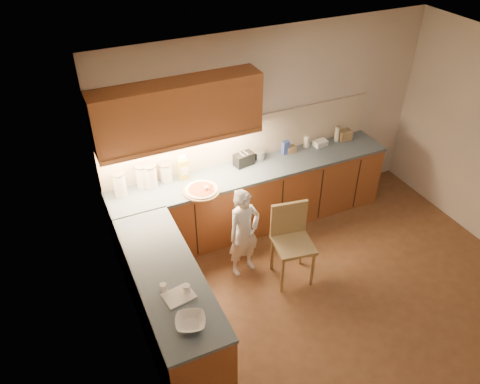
# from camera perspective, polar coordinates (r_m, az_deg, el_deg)

# --- Properties ---
(room) EXTENTS (4.54, 4.50, 2.62)m
(room) POSITION_cam_1_polar(r_m,az_deg,el_deg) (4.60, 15.49, 1.36)
(room) COLOR brown
(room) RESTS_ON ground
(l_counter) EXTENTS (3.77, 2.62, 0.92)m
(l_counter) POSITION_cam_1_polar(r_m,az_deg,el_deg) (5.77, -1.31, -4.41)
(l_counter) COLOR #95532B
(l_counter) RESTS_ON ground
(backsplash) EXTENTS (3.75, 0.02, 0.58)m
(backsplash) POSITION_cam_1_polar(r_m,az_deg,el_deg) (6.08, 0.55, 6.51)
(backsplash) COLOR beige
(backsplash) RESTS_ON l_counter
(upper_cabinets) EXTENTS (1.95, 0.36, 0.73)m
(upper_cabinets) POSITION_cam_1_polar(r_m,az_deg,el_deg) (5.37, -7.52, 9.70)
(upper_cabinets) COLOR #95532B
(upper_cabinets) RESTS_ON ground
(pizza_on_board) EXTENTS (0.44, 0.44, 0.18)m
(pizza_on_board) POSITION_cam_1_polar(r_m,az_deg,el_deg) (5.59, -4.70, 0.23)
(pizza_on_board) COLOR #AB8155
(pizza_on_board) RESTS_ON l_counter
(child) EXTENTS (0.47, 0.36, 1.17)m
(child) POSITION_cam_1_polar(r_m,az_deg,el_deg) (5.50, 0.49, -5.02)
(child) COLOR white
(child) RESTS_ON ground
(wooden_chair) EXTENTS (0.51, 0.51, 0.98)m
(wooden_chair) POSITION_cam_1_polar(r_m,az_deg,el_deg) (5.50, 6.28, -5.51)
(wooden_chair) COLOR tan
(wooden_chair) RESTS_ON ground
(mixing_bowl) EXTENTS (0.33, 0.33, 0.06)m
(mixing_bowl) POSITION_cam_1_polar(r_m,az_deg,el_deg) (4.15, -6.05, -15.51)
(mixing_bowl) COLOR white
(mixing_bowl) RESTS_ON l_counter
(canister_a) EXTENTS (0.16, 0.16, 0.31)m
(canister_a) POSITION_cam_1_polar(r_m,az_deg,el_deg) (5.61, -14.46, 0.94)
(canister_a) COLOR silver
(canister_a) RESTS_ON l_counter
(canister_b) EXTENTS (0.18, 0.18, 0.31)m
(canister_b) POSITION_cam_1_polar(r_m,az_deg,el_deg) (5.71, -11.78, 1.98)
(canister_b) COLOR silver
(canister_b) RESTS_ON l_counter
(canister_c) EXTENTS (0.17, 0.17, 0.31)m
(canister_c) POSITION_cam_1_polar(r_m,az_deg,el_deg) (5.68, -10.87, 1.93)
(canister_c) COLOR white
(canister_c) RESTS_ON l_counter
(canister_d) EXTENTS (0.16, 0.16, 0.26)m
(canister_d) POSITION_cam_1_polar(r_m,az_deg,el_deg) (5.77, -9.02, 2.40)
(canister_d) COLOR silver
(canister_d) RESTS_ON l_counter
(oil_jug) EXTENTS (0.12, 0.09, 0.32)m
(oil_jug) POSITION_cam_1_polar(r_m,az_deg,el_deg) (5.77, -6.91, 2.83)
(oil_jug) COLOR gold
(oil_jug) RESTS_ON l_counter
(toaster) EXTENTS (0.28, 0.19, 0.17)m
(toaster) POSITION_cam_1_polar(r_m,az_deg,el_deg) (6.04, 0.48, 4.02)
(toaster) COLOR black
(toaster) RESTS_ON l_counter
(steel_pot) EXTENTS (0.16, 0.16, 0.12)m
(steel_pot) POSITION_cam_1_polar(r_m,az_deg,el_deg) (6.17, 2.33, 4.52)
(steel_pot) COLOR #A6A6AB
(steel_pot) RESTS_ON l_counter
(blue_box) EXTENTS (0.10, 0.07, 0.19)m
(blue_box) POSITION_cam_1_polar(r_m,az_deg,el_deg) (6.30, 5.58, 5.40)
(blue_box) COLOR #374FA5
(blue_box) RESTS_ON l_counter
(card_box_a) EXTENTS (0.13, 0.09, 0.09)m
(card_box_a) POSITION_cam_1_polar(r_m,az_deg,el_deg) (6.37, 6.20, 5.21)
(card_box_a) COLOR tan
(card_box_a) RESTS_ON l_counter
(white_bottle) EXTENTS (0.07, 0.07, 0.16)m
(white_bottle) POSITION_cam_1_polar(r_m,az_deg,el_deg) (6.50, 8.13, 6.08)
(white_bottle) COLOR silver
(white_bottle) RESTS_ON l_counter
(flat_pack) EXTENTS (0.20, 0.15, 0.07)m
(flat_pack) POSITION_cam_1_polar(r_m,az_deg,el_deg) (6.59, 9.75, 5.91)
(flat_pack) COLOR white
(flat_pack) RESTS_ON l_counter
(tall_jar) EXTENTS (0.07, 0.07, 0.23)m
(tall_jar) POSITION_cam_1_polar(r_m,az_deg,el_deg) (6.71, 11.75, 6.99)
(tall_jar) COLOR silver
(tall_jar) RESTS_ON l_counter
(card_box_b) EXTENTS (0.19, 0.15, 0.14)m
(card_box_b) POSITION_cam_1_polar(r_m,az_deg,el_deg) (6.79, 12.65, 6.81)
(card_box_b) COLOR #987A51
(card_box_b) RESTS_ON l_counter
(dough_cloth) EXTENTS (0.30, 0.25, 0.02)m
(dough_cloth) POSITION_cam_1_polar(r_m,az_deg,el_deg) (4.38, -7.48, -12.47)
(dough_cloth) COLOR silver
(dough_cloth) RESTS_ON l_counter
(spice_jar_a) EXTENTS (0.07, 0.07, 0.08)m
(spice_jar_a) POSITION_cam_1_polar(r_m,az_deg,el_deg) (4.43, -9.32, -11.42)
(spice_jar_a) COLOR white
(spice_jar_a) RESTS_ON l_counter
(spice_jar_b) EXTENTS (0.07, 0.07, 0.09)m
(spice_jar_b) POSITION_cam_1_polar(r_m,az_deg,el_deg) (4.38, -6.52, -11.64)
(spice_jar_b) COLOR white
(spice_jar_b) RESTS_ON l_counter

